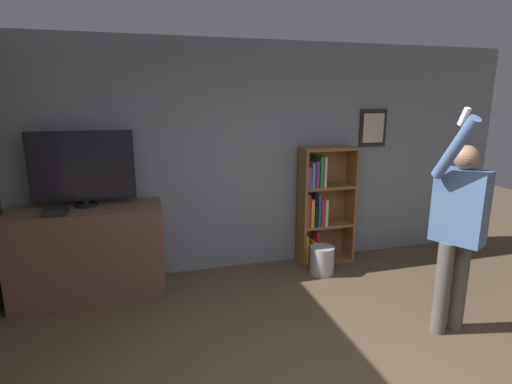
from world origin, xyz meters
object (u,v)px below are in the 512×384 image
object	(u,v)px
television	(83,168)
game_console	(56,211)
person	(459,223)
bookshelf	(321,206)
waste_bin	(322,260)

from	to	relation	value
television	game_console	size ratio (longest dim) A/B	4.85
television	person	bearing A→B (deg)	-28.39
person	game_console	bearing A→B (deg)	-141.58
bookshelf	waste_bin	world-z (taller)	bookshelf
television	person	distance (m)	3.59
television	waste_bin	xyz separation A→B (m)	(2.58, -0.28, -1.19)
bookshelf	game_console	bearing A→B (deg)	-173.86
television	bookshelf	world-z (taller)	television
game_console	person	xyz separation A→B (m)	(3.39, -1.45, 0.03)
game_console	person	bearing A→B (deg)	-23.23
television	person	size ratio (longest dim) A/B	0.51
bookshelf	waste_bin	xyz separation A→B (m)	(-0.13, -0.35, -0.57)
person	waste_bin	bearing A→B (deg)	173.50
person	bookshelf	bearing A→B (deg)	165.58
bookshelf	person	bearing A→B (deg)	-76.07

